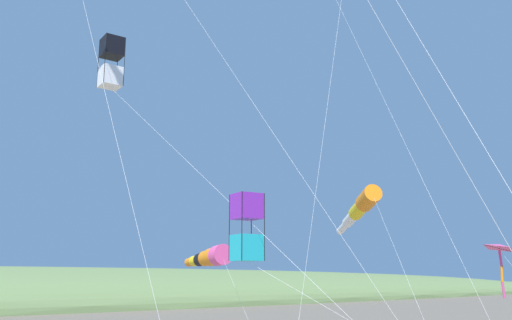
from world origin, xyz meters
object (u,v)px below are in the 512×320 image
kite_windsock_magenta_far_left (210,257)px  kite_box_long_streamer_right (111,63)px  kite_windsock_white_trailing (360,208)px  kite_box_teal_far_right (247,227)px  kite_delta_purple_drifting (500,249)px

kite_windsock_magenta_far_left → kite_box_long_streamer_right: kite_box_long_streamer_right is taller
kite_windsock_white_trailing → kite_box_teal_far_right: size_ratio=2.08×
kite_windsock_white_trailing → kite_box_long_streamer_right: bearing=82.9°
kite_windsock_magenta_far_left → kite_windsock_white_trailing: 7.09m
kite_delta_purple_drifting → kite_box_teal_far_right: size_ratio=1.13×
kite_box_teal_far_right → kite_windsock_white_trailing: bearing=-60.6°
kite_delta_purple_drifting → kite_box_long_streamer_right: bearing=62.9°
kite_windsock_white_trailing → kite_delta_purple_drifting: bearing=-160.3°
kite_windsock_magenta_far_left → kite_box_long_streamer_right: size_ratio=0.54×
kite_windsock_magenta_far_left → kite_box_teal_far_right: (-9.92, 4.78, 0.41)m
kite_delta_purple_drifting → kite_box_teal_far_right: bearing=91.5°
kite_windsock_magenta_far_left → kite_windsock_white_trailing: kite_windsock_white_trailing is taller
kite_box_teal_far_right → kite_delta_purple_drifting: bearing=-88.5°
kite_box_long_streamer_right → kite_box_teal_far_right: kite_box_long_streamer_right is taller
kite_windsock_magenta_far_left → kite_box_teal_far_right: kite_box_teal_far_right is taller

